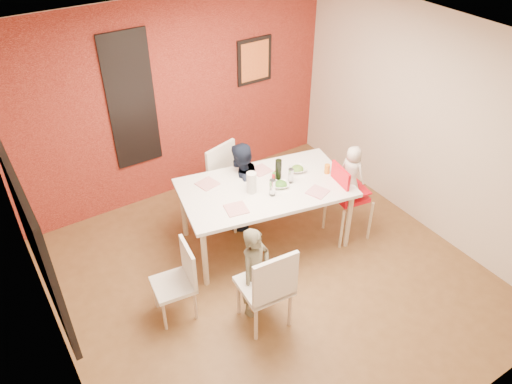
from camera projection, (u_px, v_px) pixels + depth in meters
ground at (270, 278)px, 5.78m from camera, size 4.50×4.50×0.00m
ceiling at (275, 51)px, 4.20m from camera, size 4.50×4.50×0.02m
wall_back at (176, 100)px, 6.52m from camera, size 4.50×0.02×2.70m
wall_front at (455, 338)px, 3.45m from camera, size 4.50×0.02×2.70m
wall_left at (41, 268)px, 4.00m from camera, size 0.02×4.50×2.70m
wall_right at (427, 125)px, 5.97m from camera, size 0.02×4.50×2.70m
brick_accent_wall at (176, 101)px, 6.51m from camera, size 4.50×0.02×2.70m
picture_window_frame at (32, 234)px, 4.03m from camera, size 0.05×1.70×1.30m
picture_window_pane at (34, 234)px, 4.04m from camera, size 0.02×1.55×1.15m
glassblock_strip at (131, 102)px, 6.15m from camera, size 0.55×0.03×1.70m
glassblock_surround at (132, 102)px, 6.15m from camera, size 0.60×0.03×1.76m
art_print_frame at (254, 61)px, 6.85m from camera, size 0.54×0.03×0.64m
art_print_canvas at (255, 61)px, 6.84m from camera, size 0.44×0.01×0.54m
dining_table at (265, 191)px, 5.89m from camera, size 2.16×1.47×0.83m
chair_near at (269, 286)px, 4.90m from camera, size 0.52×0.52×1.04m
chair_far at (229, 180)px, 6.38m from camera, size 0.59×0.59×1.04m
chair_left at (180, 278)px, 5.11m from camera, size 0.46×0.46×0.88m
high_chair at (347, 194)px, 6.05m from camera, size 0.50×0.50×1.05m
child_near at (255, 272)px, 5.09m from camera, size 0.46×0.38×1.09m
child_far at (240, 188)px, 6.21m from camera, size 0.72×0.64×1.21m
toddler at (352, 172)px, 5.87m from camera, size 0.27×0.36×0.66m
plate_near_left at (236, 209)px, 5.48m from camera, size 0.27×0.27×0.01m
plate_far_mid at (261, 170)px, 6.11m from camera, size 0.24×0.24×0.01m
plate_near_right at (318, 192)px, 5.74m from camera, size 0.28×0.28×0.01m
plate_far_left at (207, 184)px, 5.88m from camera, size 0.26×0.26×0.01m
salad_bowl_a at (281, 185)px, 5.83m from camera, size 0.25×0.25×0.05m
salad_bowl_b at (297, 169)px, 6.10m from camera, size 0.27×0.27×0.05m
wine_bottle at (278, 171)px, 5.85m from camera, size 0.08×0.08×0.29m
wine_glass_a at (272, 188)px, 5.65m from camera, size 0.07×0.07×0.20m
wine_glass_b at (291, 176)px, 5.86m from camera, size 0.06×0.06×0.19m
paper_towel_roll at (252, 183)px, 5.68m from camera, size 0.11×0.11×0.26m
condiment_red at (273, 180)px, 5.83m from camera, size 0.04×0.04×0.15m
condiment_green at (274, 178)px, 5.84m from camera, size 0.04×0.04×0.16m
condiment_brown at (275, 176)px, 5.89m from camera, size 0.04×0.04×0.14m
sippy_cup at (327, 169)px, 6.04m from camera, size 0.07×0.07×0.12m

